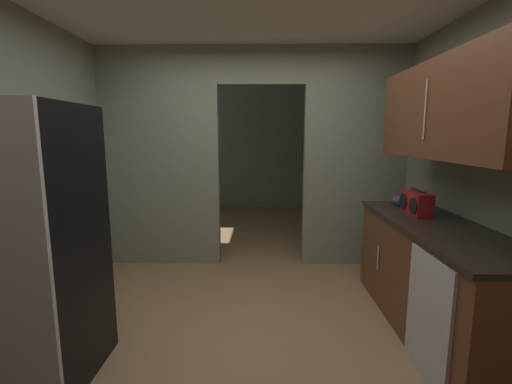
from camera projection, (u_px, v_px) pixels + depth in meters
ground at (248, 339)px, 2.76m from camera, size 20.00×20.00×0.00m
kitchen_overhead_slab at (249, 5)px, 2.84m from camera, size 4.03×7.39×0.06m
kitchen_partition at (251, 153)px, 4.21m from camera, size 3.63×0.12×2.58m
adjoining_room_shell at (256, 150)px, 6.50m from camera, size 3.63×3.48×2.58m
refrigerator at (23, 247)px, 2.20m from camera, size 0.79×0.77×1.77m
lower_cabinet_run at (435, 279)px, 2.81m from camera, size 0.65×1.97×0.89m
dishwasher at (428, 318)px, 2.27m from camera, size 0.02×0.56×0.83m
upper_cabinet_counterside at (450, 110)px, 2.60m from camera, size 0.36×1.78×0.72m
boombox at (416, 203)px, 3.08m from camera, size 0.15×0.36×0.23m
book_stack at (400, 201)px, 3.49m from camera, size 0.15×0.18×0.08m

